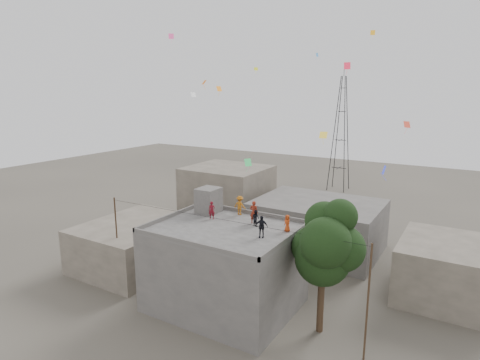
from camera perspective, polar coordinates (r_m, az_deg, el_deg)
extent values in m
plane|color=#48433B|center=(31.46, -2.14, -17.38)|extent=(140.00, 140.00, 0.00)
cube|color=#55524F|center=(30.08, -2.19, -12.42)|extent=(10.00, 8.00, 6.00)
cube|color=#4F4D4A|center=(28.93, -2.24, -6.93)|extent=(10.00, 8.00, 0.10)
cube|color=#55524F|center=(32.06, 1.61, -4.60)|extent=(10.00, 0.15, 0.30)
cube|color=#55524F|center=(25.87, -7.05, -8.94)|extent=(10.00, 0.15, 0.30)
cube|color=#55524F|center=(26.64, 6.76, -8.29)|extent=(0.15, 8.00, 0.30)
cube|color=#55524F|center=(31.70, -9.75, -4.98)|extent=(0.15, 8.00, 0.30)
cube|color=#55524F|center=(32.39, -4.49, -2.88)|extent=(1.60, 1.80, 2.00)
cube|color=#5E564A|center=(38.43, -14.53, -8.76)|extent=(8.00, 10.00, 4.00)
cube|color=#55524F|center=(41.19, 10.97, -6.39)|extent=(12.00, 9.00, 5.00)
cube|color=#5E564A|center=(47.73, -1.78, -2.29)|extent=(9.00, 8.00, 7.00)
cube|color=#5E564A|center=(35.48, 27.43, -11.30)|extent=(7.00, 8.00, 4.40)
cylinder|color=black|center=(28.11, 11.39, -16.85)|extent=(0.44, 0.44, 4.00)
cylinder|color=black|center=(27.42, 11.91, -13.90)|extent=(0.64, 0.91, 2.14)
sphere|color=black|center=(26.71, 11.68, -10.85)|extent=(3.60, 3.60, 3.60)
sphere|color=black|center=(26.37, 14.26, -9.41)|extent=(3.00, 3.00, 3.00)
sphere|color=black|center=(27.27, 10.27, -9.38)|extent=(2.80, 2.80, 2.80)
sphere|color=black|center=(25.36, 12.07, -8.74)|extent=(3.20, 3.20, 3.20)
sphere|color=black|center=(26.83, 11.93, -5.73)|extent=(2.60, 2.60, 2.60)
sphere|color=black|center=(26.06, 14.06, -5.00)|extent=(2.20, 2.20, 2.20)
cylinder|color=black|center=(34.59, -17.06, -8.33)|extent=(0.12, 0.12, 7.40)
cylinder|color=black|center=(25.27, 17.70, -16.40)|extent=(0.12, 0.12, 7.40)
cylinder|color=black|center=(27.31, -2.82, -5.58)|extent=(20.00, 0.52, 0.02)
cylinder|color=black|center=(65.40, 13.19, 6.30)|extent=(1.27, 1.27, 18.01)
cylinder|color=black|center=(64.90, 14.63, 6.18)|extent=(1.27, 1.27, 18.01)
cylinder|color=black|center=(66.53, 15.05, 6.31)|extent=(1.27, 1.27, 18.01)
cylinder|color=black|center=(67.01, 13.64, 6.42)|extent=(1.27, 1.27, 18.01)
cube|color=black|center=(66.72, 13.88, 1.69)|extent=(2.36, 0.08, 0.08)
cube|color=black|center=(66.72, 13.88, 1.69)|extent=(0.08, 2.36, 0.08)
cube|color=black|center=(66.05, 14.09, 5.53)|extent=(1.81, 0.08, 0.08)
cube|color=black|center=(66.05, 14.09, 5.53)|extent=(0.08, 1.81, 0.08)
cube|color=black|center=(65.69, 14.30, 9.43)|extent=(1.26, 0.08, 0.08)
cube|color=black|center=(65.69, 14.30, 9.43)|extent=(0.08, 1.26, 0.08)
cube|color=black|center=(65.62, 14.47, 12.56)|extent=(0.82, 0.08, 0.08)
cube|color=black|center=(65.62, 14.47, 12.56)|extent=(0.08, 0.82, 0.08)
cylinder|color=black|center=(65.70, 14.60, 15.00)|extent=(0.08, 0.08, 2.00)
imported|color=maroon|center=(29.67, 1.99, -4.60)|extent=(0.69, 0.53, 1.70)
imported|color=#CA4417|center=(28.23, 6.75, -6.11)|extent=(0.70, 0.66, 1.21)
imported|color=black|center=(29.18, 2.25, -5.41)|extent=(0.71, 0.64, 1.20)
imported|color=black|center=(26.92, 3.05, -6.64)|extent=(0.95, 0.66, 1.50)
imported|color=#B76414|center=(31.68, -0.03, -3.63)|extent=(1.00, 0.58, 1.54)
imported|color=maroon|center=(30.75, -4.04, -4.33)|extent=(0.59, 0.50, 1.36)
plane|color=orange|center=(32.49, -2.99, 12.83)|extent=(0.32, 0.48, 0.40)
plane|color=#FF2849|center=(32.78, 15.00, 15.42)|extent=(0.52, 0.12, 0.51)
plane|color=#F1FF27|center=(40.05, 2.28, 15.52)|extent=(0.43, 0.36, 0.27)
plane|color=#2632DB|center=(28.37, 19.80, 1.36)|extent=(0.35, 0.61, 0.58)
plane|color=white|center=(40.94, -6.65, 11.97)|extent=(0.42, 0.55, 0.46)
plane|color=orange|center=(40.01, 18.36, 19.28)|extent=(0.38, 0.22, 0.41)
plane|color=green|center=(29.56, 1.14, 2.52)|extent=(0.41, 0.59, 0.54)
plane|color=#ED4C37|center=(30.28, 22.65, 7.30)|extent=(0.51, 0.38, 0.45)
plane|color=orange|center=(33.52, -5.12, 13.68)|extent=(0.38, 0.49, 0.33)
plane|color=#4894D9|center=(43.68, 10.92, 17.08)|extent=(0.39, 0.32, 0.36)
plane|color=#FF509E|center=(37.77, -9.76, 19.51)|extent=(0.45, 0.42, 0.43)
plane|color=gold|center=(27.60, 11.77, 6.28)|extent=(0.54, 0.35, 0.42)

